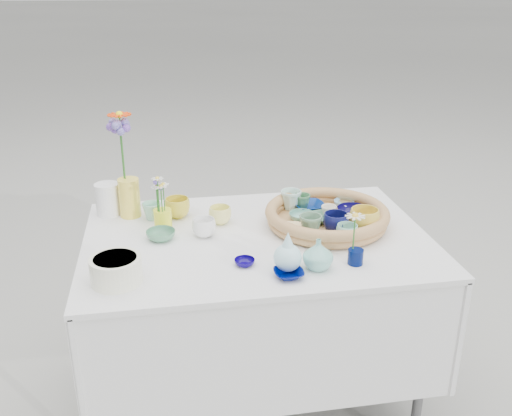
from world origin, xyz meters
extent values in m
plane|color=#A1A097|center=(0.00, 0.00, 0.00)|extent=(80.00, 80.00, 0.00)
imported|color=navy|center=(0.24, 0.17, 0.80)|extent=(0.13, 0.13, 0.03)
imported|color=#0C073D|center=(0.39, 0.08, 0.80)|extent=(0.12, 0.12, 0.04)
imported|color=gold|center=(0.39, -0.06, 0.83)|extent=(0.14, 0.14, 0.09)
imported|color=#47765D|center=(0.26, 0.06, 0.80)|extent=(0.13, 0.13, 0.03)
imported|color=slate|center=(0.19, -0.06, 0.82)|extent=(0.11, 0.11, 0.08)
imported|color=#72B8A3|center=(0.19, 0.08, 0.80)|extent=(0.12, 0.12, 0.03)
imported|color=silver|center=(0.17, 0.20, 0.82)|extent=(0.11, 0.11, 0.08)
imported|color=white|center=(0.29, 0.07, 0.81)|extent=(0.07, 0.07, 0.06)
imported|color=#84B5D6|center=(0.39, 0.18, 0.80)|extent=(0.09, 0.09, 0.03)
imported|color=#0F134D|center=(0.28, -0.05, 0.82)|extent=(0.10, 0.10, 0.07)
imported|color=#FCD891|center=(0.12, -0.01, 0.79)|extent=(0.10, 0.10, 0.02)
imported|color=#89CEBB|center=(0.30, -0.13, 0.81)|extent=(0.09, 0.09, 0.06)
imported|color=#447F4F|center=(0.22, 0.19, 0.81)|extent=(0.08, 0.08, 0.06)
imported|color=gold|center=(-0.28, 0.23, 0.80)|extent=(0.13, 0.13, 0.08)
imported|color=#FBF583|center=(-0.12, 0.14, 0.80)|extent=(0.09, 0.09, 0.07)
imported|color=#4F8B66|center=(-0.35, 0.03, 0.78)|extent=(0.14, 0.14, 0.03)
imported|color=white|center=(-0.19, 0.04, 0.80)|extent=(0.09, 0.09, 0.07)
imported|color=#0B005A|center=(-0.08, -0.21, 0.78)|extent=(0.09, 0.09, 0.02)
imported|color=#94D5B4|center=(-0.38, 0.23, 0.80)|extent=(0.08, 0.08, 0.07)
imported|color=#000A54|center=(0.05, -0.32, 0.78)|extent=(0.10, 0.10, 0.02)
imported|color=#79C2B3|center=(0.15, -0.28, 0.82)|extent=(0.10, 0.10, 0.10)
cylinder|color=#000C3F|center=(0.29, -0.27, 0.79)|extent=(0.07, 0.07, 0.05)
cylinder|color=#FFE24A|center=(-0.46, 0.28, 0.84)|extent=(0.11, 0.11, 0.16)
cylinder|color=#FAFF29|center=(-0.34, 0.14, 0.80)|extent=(0.07, 0.07, 0.07)
camera|label=1|loc=(-0.32, -1.87, 1.66)|focal=40.00mm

